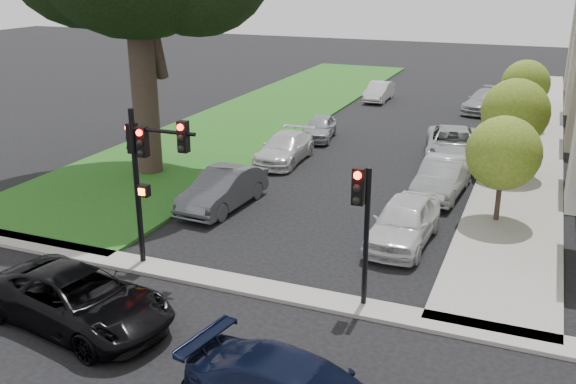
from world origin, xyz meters
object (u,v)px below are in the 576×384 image
at_px(car_parked_0, 404,222).
at_px(traffic_signal_secondary, 362,212).
at_px(car_parked_2, 453,145).
at_px(car_parked_9, 379,92).
at_px(traffic_signal_main, 147,161).
at_px(car_cross_near, 78,299).
at_px(small_tree_c, 526,84).
at_px(car_parked_5, 223,189).
at_px(small_tree_b, 515,112).
at_px(car_parked_6, 285,148).
at_px(small_tree_a, 503,153).
at_px(car_parked_1, 442,177).
at_px(car_parked_4, 485,101).
at_px(car_parked_7, 319,128).

bearing_deg(car_parked_0, traffic_signal_secondary, -90.38).
relative_size(car_parked_2, car_parked_9, 1.42).
distance_m(traffic_signal_main, car_cross_near, 4.60).
distance_m(small_tree_c, traffic_signal_main, 25.08).
relative_size(car_parked_5, car_parked_9, 1.17).
height_order(traffic_signal_main, car_parked_5, traffic_signal_main).
bearing_deg(small_tree_b, small_tree_c, 90.00).
bearing_deg(small_tree_c, car_parked_0, -98.50).
bearing_deg(car_parked_6, small_tree_a, -25.16).
relative_size(small_tree_a, car_parked_6, 0.86).
xyz_separation_m(car_parked_0, car_parked_9, (-6.97, 23.80, -0.13)).
bearing_deg(car_parked_9, small_tree_c, -29.10).
xyz_separation_m(car_cross_near, car_parked_2, (6.70, 19.12, 0.03)).
bearing_deg(small_tree_a, car_cross_near, -129.29).
bearing_deg(traffic_signal_main, car_cross_near, -87.13).
bearing_deg(car_parked_9, traffic_signal_main, -90.29).
height_order(traffic_signal_main, car_parked_1, traffic_signal_main).
bearing_deg(car_parked_6, car_cross_near, -89.47).
bearing_deg(car_parked_1, traffic_signal_secondary, -89.70).
relative_size(traffic_signal_main, car_parked_1, 1.08).
relative_size(car_parked_4, car_parked_7, 1.29).
relative_size(traffic_signal_secondary, car_parked_7, 1.07).
distance_m(small_tree_b, car_parked_9, 17.79).
distance_m(car_cross_near, car_parked_6, 15.86).
relative_size(car_parked_4, car_parked_9, 1.23).
height_order(small_tree_c, traffic_signal_main, traffic_signal_main).
distance_m(car_parked_6, car_parked_7, 4.70).
bearing_deg(car_parked_1, car_cross_near, -113.42).
height_order(traffic_signal_main, car_parked_0, traffic_signal_main).
bearing_deg(small_tree_c, car_cross_near, -109.32).
height_order(car_parked_4, car_parked_7, car_parked_4).
distance_m(traffic_signal_main, car_parked_4, 28.51).
distance_m(traffic_signal_secondary, car_parked_7, 18.41).
bearing_deg(traffic_signal_secondary, traffic_signal_main, 179.65).
bearing_deg(car_parked_1, car_parked_5, -144.93).
distance_m(small_tree_b, car_parked_4, 14.11).
bearing_deg(small_tree_c, car_parked_1, -100.30).
height_order(car_parked_0, car_parked_5, car_parked_0).
relative_size(traffic_signal_secondary, car_cross_near, 0.75).
distance_m(small_tree_a, car_parked_5, 10.44).
bearing_deg(car_cross_near, small_tree_b, -18.07).
relative_size(traffic_signal_secondary, car_parked_9, 1.02).
xyz_separation_m(small_tree_b, car_parked_9, (-9.73, 14.71, -2.27)).
bearing_deg(car_parked_1, car_parked_7, 142.38).
xyz_separation_m(car_cross_near, car_parked_0, (6.66, 8.39, 0.03)).
relative_size(small_tree_a, car_cross_near, 0.74).
distance_m(traffic_signal_secondary, car_parked_2, 15.56).
bearing_deg(car_parked_7, car_parked_6, -100.53).
relative_size(car_parked_0, car_parked_5, 0.99).
bearing_deg(car_parked_7, traffic_signal_main, -97.72).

